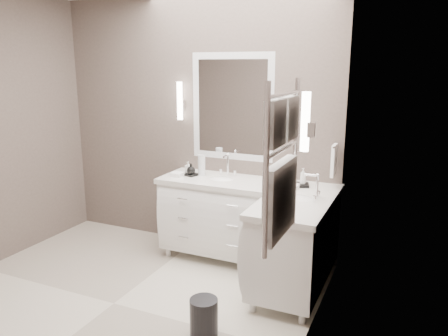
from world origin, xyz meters
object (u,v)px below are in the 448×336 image
at_px(vanity_back, 222,213).
at_px(vanity_right, 296,237).
at_px(towel_ladder, 281,173).
at_px(waste_bin, 204,317).

xyz_separation_m(vanity_back, vanity_right, (0.88, -0.33, 0.00)).
bearing_deg(vanity_back, towel_ladder, -55.90).
distance_m(vanity_right, towel_ladder, 1.60).
relative_size(vanity_back, vanity_right, 1.00).
bearing_deg(vanity_right, towel_ladder, -80.16).
height_order(vanity_back, vanity_right, same).
bearing_deg(waste_bin, towel_ladder, -25.79).
bearing_deg(towel_ladder, vanity_right, 99.84).
bearing_deg(vanity_right, waste_bin, -113.32).
xyz_separation_m(vanity_right, towel_ladder, (0.23, -1.30, 0.91)).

